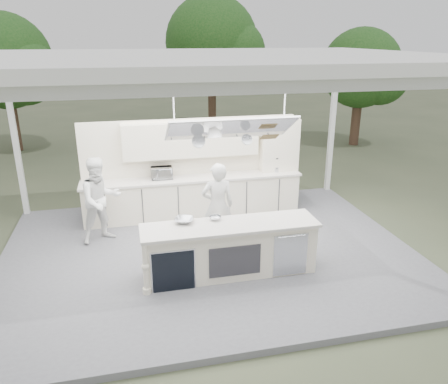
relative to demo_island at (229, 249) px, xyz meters
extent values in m
plane|color=#4C5238|center=(-0.18, 0.91, -0.60)|extent=(90.00, 90.00, 0.00)
cube|color=slate|center=(-0.18, 0.91, -0.54)|extent=(8.00, 6.00, 0.12)
cube|color=white|center=(3.72, 3.81, 1.25)|extent=(0.12, 0.12, 3.70)
cube|color=white|center=(-4.08, 3.81, 1.25)|extent=(0.12, 0.12, 3.70)
cube|color=white|center=(-0.18, 0.91, 3.18)|extent=(8.20, 6.20, 0.16)
cube|color=white|center=(-0.18, -1.99, 3.02)|extent=(8.00, 0.12, 0.16)
cube|color=white|center=(-0.18, 3.81, 3.02)|extent=(8.00, 0.12, 0.16)
cube|color=white|center=(3.72, 0.91, 3.02)|extent=(0.12, 6.00, 0.16)
cube|color=white|center=(0.02, 0.01, 2.15)|extent=(2.00, 0.71, 0.43)
cube|color=white|center=(0.02, 0.01, 2.15)|extent=(2.06, 0.76, 0.46)
cylinder|color=white|center=(-0.88, 0.01, 2.63)|extent=(0.02, 0.02, 0.95)
cylinder|color=white|center=(0.92, 0.01, 2.63)|extent=(0.02, 0.02, 0.95)
cylinder|color=silver|center=(-0.48, 0.16, 1.93)|extent=(0.22, 0.14, 0.21)
cylinder|color=silver|center=(0.32, 0.11, 1.93)|extent=(0.18, 0.12, 0.18)
cube|color=olive|center=(0.72, 0.13, 1.95)|extent=(0.28, 0.18, 0.12)
cube|color=white|center=(0.02, 0.01, -0.03)|extent=(3.00, 0.70, 0.90)
cube|color=white|center=(0.02, 0.01, 0.45)|extent=(3.10, 0.78, 0.05)
cylinder|color=white|center=(-1.48, -0.34, -0.02)|extent=(0.11, 0.11, 0.92)
cube|color=black|center=(-1.03, -0.34, -0.12)|extent=(0.70, 0.04, 0.72)
cube|color=silver|center=(-1.03, -0.35, -0.12)|extent=(0.74, 0.03, 0.72)
cube|color=#2E2D32|center=(0.02, -0.35, -0.06)|extent=(0.90, 0.02, 0.55)
cube|color=silver|center=(1.02, -0.35, -0.06)|extent=(0.62, 0.02, 0.78)
cube|color=white|center=(-0.18, 2.81, -0.03)|extent=(5.00, 0.65, 0.90)
cube|color=white|center=(-0.18, 2.81, 0.45)|extent=(5.08, 0.72, 0.05)
cube|color=white|center=(-0.18, 3.11, 0.65)|extent=(5.00, 0.10, 2.25)
cube|color=white|center=(-0.18, 2.98, 1.32)|extent=(3.10, 0.38, 0.80)
cube|color=white|center=(1.92, 2.93, 1.07)|extent=(0.90, 0.45, 1.30)
cube|color=olive|center=(1.92, 2.93, 1.07)|extent=(0.84, 0.40, 0.03)
cylinder|color=silver|center=(1.82, 2.79, 0.53)|extent=(0.20, 0.20, 0.12)
cylinder|color=black|center=(1.82, 2.79, 0.69)|extent=(0.17, 0.17, 0.20)
cylinder|color=black|center=(2.17, 2.79, 0.52)|extent=(0.16, 0.16, 0.10)
cone|color=black|center=(2.17, 2.79, 0.69)|extent=(0.14, 0.14, 0.24)
cylinder|color=#4A3525|center=(-5.68, 10.91, 0.45)|extent=(0.36, 0.36, 2.10)
sphere|color=#345B21|center=(-5.68, 10.91, 2.69)|extent=(3.40, 3.40, 3.40)
sphere|color=#345B21|center=(-5.00, 10.40, 2.35)|extent=(2.38, 2.38, 2.38)
cylinder|color=#4A3525|center=(2.32, 12.91, 0.63)|extent=(0.36, 0.36, 2.45)
sphere|color=#345B21|center=(2.32, 12.91, 3.25)|extent=(4.00, 4.00, 4.00)
sphere|color=#345B21|center=(3.12, 12.31, 2.85)|extent=(2.80, 2.80, 2.80)
cylinder|color=#4A3525|center=(7.32, 8.91, 0.37)|extent=(0.36, 0.36, 1.92)
sphere|color=#345B21|center=(7.32, 8.91, 2.38)|extent=(3.00, 3.00, 3.00)
sphere|color=#345B21|center=(7.92, 8.46, 2.08)|extent=(2.10, 2.10, 2.10)
imported|color=silver|center=(0.03, 1.09, 0.40)|extent=(0.65, 0.44, 1.75)
imported|color=white|center=(-2.22, 1.90, 0.41)|extent=(1.06, 0.96, 1.78)
imported|color=silver|center=(-0.89, 2.85, 0.61)|extent=(0.48, 0.33, 0.26)
imported|color=#ADAEB3|center=(-0.75, 0.26, 0.51)|extent=(0.42, 0.42, 0.08)
imported|color=silver|center=(-0.19, 0.26, 0.51)|extent=(0.25, 0.25, 0.07)
camera|label=1|loc=(-1.63, -6.71, 3.56)|focal=35.00mm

